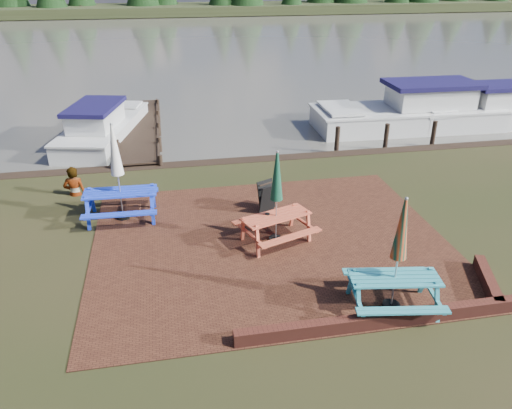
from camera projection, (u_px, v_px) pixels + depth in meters
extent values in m
plane|color=black|center=(280.00, 264.00, 11.95)|extent=(120.00, 120.00, 0.00)
cube|color=#3B1D12|center=(271.00, 243.00, 12.83)|extent=(9.00, 7.50, 0.02)
cube|color=#4C1E16|center=(384.00, 320.00, 9.84)|extent=(6.00, 0.22, 0.30)
cube|color=#4C1E16|center=(488.00, 282.00, 11.01)|extent=(0.82, 1.77, 0.30)
cube|color=#46433C|center=(186.00, 43.00, 44.63)|extent=(120.00, 60.00, 0.02)
cube|color=black|center=(173.00, 9.00, 70.03)|extent=(120.00, 10.00, 1.20)
cube|color=teal|center=(395.00, 278.00, 10.10)|extent=(1.90, 0.98, 0.04)
cube|color=teal|center=(403.00, 311.00, 9.62)|extent=(1.83, 0.52, 0.04)
cube|color=teal|center=(384.00, 271.00, 10.85)|extent=(1.83, 0.52, 0.04)
cube|color=teal|center=(355.00, 294.00, 10.25)|extent=(0.33, 1.57, 0.75)
cube|color=teal|center=(430.00, 292.00, 10.29)|extent=(0.33, 1.57, 0.75)
cylinder|color=black|center=(391.00, 306.00, 10.41)|extent=(0.36, 0.36, 0.10)
cylinder|color=#B2B2B7|center=(398.00, 256.00, 9.88)|extent=(0.04, 0.04, 2.52)
cone|color=#C2411B|center=(402.00, 229.00, 9.61)|extent=(0.32, 0.32, 1.26)
cube|color=#C54E32|center=(276.00, 216.00, 12.61)|extent=(1.89, 1.24, 0.04)
cube|color=#C54E32|center=(291.00, 237.00, 12.21)|extent=(1.74, 0.82, 0.04)
cube|color=#C54E32|center=(262.00, 216.00, 13.25)|extent=(1.74, 0.82, 0.04)
cube|color=#C54E32|center=(250.00, 236.00, 12.42)|extent=(0.59, 1.46, 0.72)
cube|color=#C54E32|center=(300.00, 222.00, 13.11)|extent=(0.59, 1.46, 0.72)
cylinder|color=black|center=(276.00, 239.00, 12.90)|extent=(0.35, 0.35, 0.10)
cylinder|color=#B2B2B7|center=(276.00, 198.00, 12.39)|extent=(0.04, 0.04, 2.45)
cone|color=#113E29|center=(277.00, 176.00, 12.13)|extent=(0.31, 0.31, 1.22)
cube|color=blue|center=(120.00, 192.00, 13.71)|extent=(2.00, 0.83, 0.04)
cube|color=blue|center=(119.00, 215.00, 13.19)|extent=(1.98, 0.33, 0.04)
cube|color=blue|center=(124.00, 192.00, 14.51)|extent=(1.98, 0.33, 0.04)
cube|color=blue|center=(90.00, 207.00, 13.77)|extent=(0.14, 1.71, 0.81)
cube|color=blue|center=(153.00, 203.00, 14.01)|extent=(0.14, 1.71, 0.81)
cylinder|color=black|center=(123.00, 216.00, 14.04)|extent=(0.39, 0.39, 0.11)
cylinder|color=#B2B2B7|center=(118.00, 173.00, 13.47)|extent=(0.04, 0.04, 2.74)
cone|color=silver|center=(115.00, 150.00, 13.18)|extent=(0.35, 0.35, 1.37)
cube|color=black|center=(268.00, 199.00, 14.16)|extent=(0.58, 0.43, 0.87)
cube|color=black|center=(266.00, 195.00, 14.42)|extent=(0.58, 0.43, 0.87)
cube|color=black|center=(267.00, 184.00, 14.10)|extent=(0.50, 0.28, 0.03)
cube|color=black|center=(140.00, 127.00, 21.47)|extent=(1.60, 9.00, 0.06)
cube|color=black|center=(122.00, 127.00, 21.32)|extent=(0.08, 9.00, 0.08)
cube|color=black|center=(158.00, 125.00, 21.57)|extent=(0.08, 9.00, 0.08)
cylinder|color=black|center=(115.00, 172.00, 17.46)|extent=(0.16, 0.16, 1.00)
cylinder|color=black|center=(161.00, 168.00, 17.72)|extent=(0.16, 0.16, 1.00)
cube|color=beige|center=(105.00, 133.00, 20.76)|extent=(3.53, 6.57, 0.89)
cube|color=beige|center=(103.00, 122.00, 20.55)|extent=(3.60, 6.70, 0.07)
cube|color=beige|center=(96.00, 117.00, 19.69)|extent=(2.11, 2.91, 0.76)
cube|color=#120F37|center=(94.00, 106.00, 19.51)|extent=(2.36, 3.31, 0.16)
cube|color=beige|center=(120.00, 105.00, 22.63)|extent=(2.03, 1.51, 0.09)
cube|color=beige|center=(406.00, 121.00, 22.17)|extent=(8.19, 3.02, 1.08)
cube|color=beige|center=(408.00, 108.00, 21.92)|extent=(8.35, 3.08, 0.09)
cube|color=beige|center=(430.00, 96.00, 21.83)|extent=(3.46, 2.11, 0.92)
cube|color=#120F37|center=(432.00, 84.00, 21.60)|extent=(3.95, 2.35, 0.19)
cube|color=beige|center=(341.00, 108.00, 21.42)|extent=(1.52, 2.43, 0.11)
cube|color=beige|center=(483.00, 119.00, 22.51)|extent=(6.46, 2.31, 0.99)
cube|color=beige|center=(485.00, 108.00, 22.29)|extent=(6.59, 2.35, 0.08)
cube|color=beige|center=(503.00, 96.00, 22.21)|extent=(2.71, 1.65, 0.84)
cube|color=#120F37|center=(506.00, 86.00, 22.00)|extent=(3.10, 1.84, 0.18)
cube|color=beige|center=(435.00, 107.00, 21.83)|extent=(1.17, 1.94, 0.10)
imported|color=gray|center=(71.00, 167.00, 15.07)|extent=(0.70, 0.49, 1.84)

